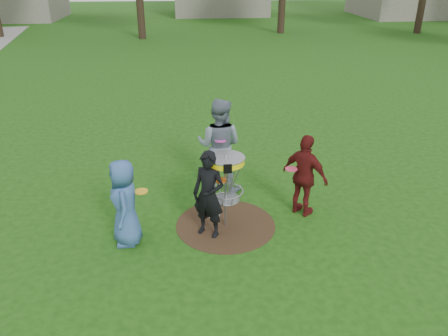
{
  "coord_description": "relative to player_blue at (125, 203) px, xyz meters",
  "views": [
    {
      "loc": [
        -0.68,
        -6.67,
        4.32
      ],
      "look_at": [
        0.0,
        0.3,
        1.0
      ],
      "focal_mm": 35.0,
      "sensor_mm": 36.0,
      "label": 1
    }
  ],
  "objects": [
    {
      "name": "ground",
      "position": [
        1.69,
        0.35,
        -0.75
      ],
      "size": [
        100.0,
        100.0,
        0.0
      ],
      "primitive_type": "plane",
      "color": "#19470F",
      "rests_on": "ground"
    },
    {
      "name": "dirt_patch",
      "position": [
        1.69,
        0.35,
        -0.75
      ],
      "size": [
        1.8,
        1.8,
        0.01
      ],
      "primitive_type": "cylinder",
      "color": "#47331E",
      "rests_on": "ground"
    },
    {
      "name": "player_blue",
      "position": [
        0.0,
        0.0,
        0.0
      ],
      "size": [
        0.55,
        0.78,
        1.51
      ],
      "primitive_type": "imported",
      "rotation": [
        0.0,
        0.0,
        -1.47
      ],
      "color": "#385F9B",
      "rests_on": "ground"
    },
    {
      "name": "player_black",
      "position": [
        1.38,
        0.1,
        0.02
      ],
      "size": [
        0.68,
        0.61,
        1.55
      ],
      "primitive_type": "imported",
      "rotation": [
        0.0,
        0.0,
        -0.54
      ],
      "color": "black",
      "rests_on": "ground"
    },
    {
      "name": "player_grey",
      "position": [
        1.71,
        1.79,
        0.22
      ],
      "size": [
        1.15,
        1.03,
        1.94
      ],
      "primitive_type": "imported",
      "rotation": [
        0.0,
        0.0,
        2.77
      ],
      "color": "slate",
      "rests_on": "ground"
    },
    {
      "name": "player_maroon",
      "position": [
        3.17,
        0.62,
        0.03
      ],
      "size": [
        0.91,
        0.94,
        1.57
      ],
      "primitive_type": "imported",
      "rotation": [
        0.0,
        0.0,
        2.32
      ],
      "color": "#5E1615",
      "rests_on": "ground"
    },
    {
      "name": "disc_on_grass",
      "position": [
        1.5,
        0.68,
        -0.75
      ],
      "size": [
        0.22,
        0.22,
        0.02
      ],
      "primitive_type": "cylinder",
      "color": "silver",
      "rests_on": "ground"
    },
    {
      "name": "disc_golf_basket",
      "position": [
        1.69,
        0.35,
        0.27
      ],
      "size": [
        0.66,
        0.67,
        1.38
      ],
      "color": "#9EA0A5",
      "rests_on": "ground"
    },
    {
      "name": "held_discs",
      "position": [
        1.62,
        0.6,
        0.25
      ],
      "size": [
        2.84,
        1.67,
        0.28
      ],
      "color": "yellow",
      "rests_on": "ground"
    }
  ]
}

